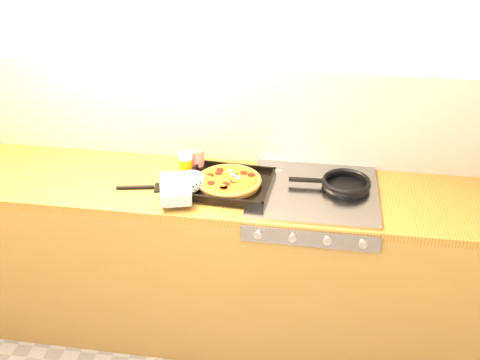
% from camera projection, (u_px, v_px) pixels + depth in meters
% --- Properties ---
extents(room_shell, '(3.20, 3.20, 3.20)m').
position_uv_depth(room_shell, '(230.00, 115.00, 2.85)').
color(room_shell, white).
rests_on(room_shell, ground).
extents(counter_run, '(3.20, 0.62, 0.90)m').
position_uv_depth(counter_run, '(222.00, 260.00, 2.94)').
color(counter_run, brown).
rests_on(counter_run, ground).
extents(stovetop, '(0.60, 0.56, 0.02)m').
position_uv_depth(stovetop, '(313.00, 192.00, 2.66)').
color(stovetop, gray).
rests_on(stovetop, counter_run).
extents(pizza_on_tray, '(0.54, 0.45, 0.07)m').
position_uv_depth(pizza_on_tray, '(215.00, 183.00, 2.66)').
color(pizza_on_tray, black).
rests_on(pizza_on_tray, stovetop).
extents(frying_pan, '(0.39, 0.25, 0.04)m').
position_uv_depth(frying_pan, '(345.00, 184.00, 2.66)').
color(frying_pan, black).
rests_on(frying_pan, stovetop).
extents(tomato_can, '(0.09, 0.09, 0.11)m').
position_uv_depth(tomato_can, '(197.00, 160.00, 2.84)').
color(tomato_can, '#A60D14').
rests_on(tomato_can, counter_run).
extents(juice_glass, '(0.08, 0.08, 0.12)m').
position_uv_depth(juice_glass, '(186.00, 163.00, 2.79)').
color(juice_glass, orange).
rests_on(juice_glass, counter_run).
extents(wooden_spoon, '(0.30, 0.07, 0.02)m').
position_uv_depth(wooden_spoon, '(259.00, 171.00, 2.83)').
color(wooden_spoon, '#A37E45').
rests_on(wooden_spoon, counter_run).
extents(black_spatula, '(0.29, 0.11, 0.02)m').
position_uv_depth(black_spatula, '(147.00, 187.00, 2.69)').
color(black_spatula, black).
rests_on(black_spatula, counter_run).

